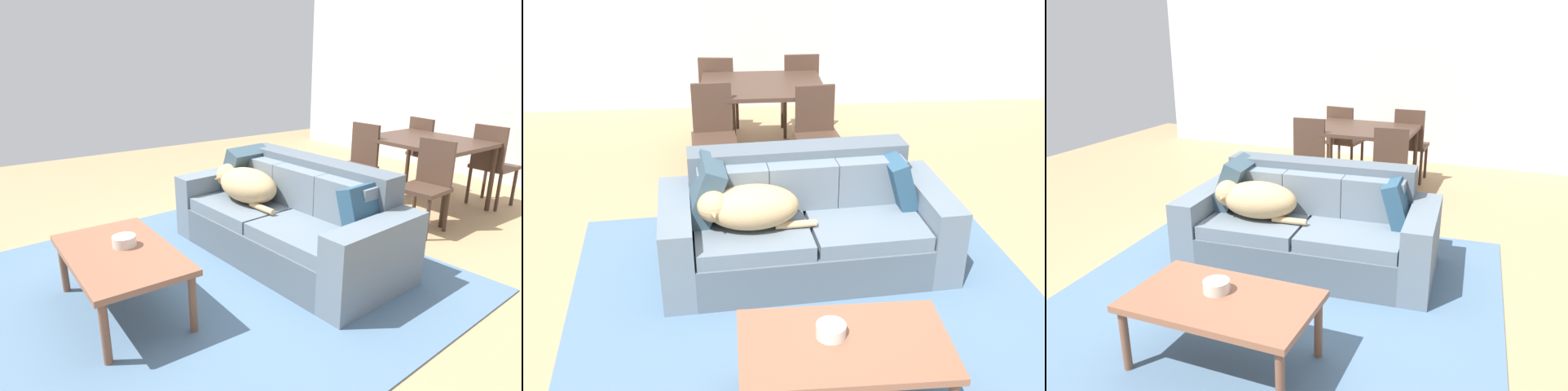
# 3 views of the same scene
# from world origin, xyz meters

# --- Properties ---
(ground_plane) EXTENTS (10.00, 10.00, 0.00)m
(ground_plane) POSITION_xyz_m (0.00, 0.00, 0.00)
(ground_plane) COLOR tan
(back_partition) EXTENTS (8.00, 0.12, 2.70)m
(back_partition) POSITION_xyz_m (0.00, 4.00, 1.35)
(back_partition) COLOR silver
(back_partition) RESTS_ON ground
(area_rug) EXTENTS (3.39, 3.59, 0.01)m
(area_rug) POSITION_xyz_m (-0.04, -0.54, 0.01)
(area_rug) COLOR slate
(area_rug) RESTS_ON ground
(couch) EXTENTS (2.08, 1.07, 0.81)m
(couch) POSITION_xyz_m (-0.05, 0.26, 0.31)
(couch) COLOR #505C66
(couch) RESTS_ON ground
(dog_on_left_cushion) EXTENTS (0.79, 0.42, 0.29)m
(dog_on_left_cushion) POSITION_xyz_m (-0.45, 0.08, 0.57)
(dog_on_left_cushion) COLOR tan
(dog_on_left_cushion) RESTS_ON couch
(throw_pillow_by_left_arm) EXTENTS (0.35, 0.46, 0.45)m
(throw_pillow_by_left_arm) POSITION_xyz_m (-0.74, 0.26, 0.61)
(throw_pillow_by_left_arm) COLOR #354D5B
(throw_pillow_by_left_arm) RESTS_ON couch
(throw_pillow_by_right_arm) EXTENTS (0.26, 0.38, 0.38)m
(throw_pillow_by_right_arm) POSITION_xyz_m (0.64, 0.37, 0.59)
(throw_pillow_by_right_arm) COLOR navy
(throw_pillow_by_right_arm) RESTS_ON couch
(coffee_table) EXTENTS (1.07, 0.63, 0.44)m
(coffee_table) POSITION_xyz_m (-0.01, -1.18, 0.39)
(coffee_table) COLOR #8C5940
(coffee_table) RESTS_ON ground
(bowl_on_coffee_table) EXTENTS (0.16, 0.16, 0.07)m
(bowl_on_coffee_table) POSITION_xyz_m (-0.07, -1.13, 0.47)
(bowl_on_coffee_table) COLOR silver
(bowl_on_coffee_table) RESTS_ON coffee_table
(dining_table) EXTENTS (1.18, 0.94, 0.75)m
(dining_table) POSITION_xyz_m (-0.23, 2.33, 0.68)
(dining_table) COLOR #463125
(dining_table) RESTS_ON ground
(dining_chair_near_left) EXTENTS (0.43, 0.43, 0.91)m
(dining_chair_near_left) POSITION_xyz_m (-0.71, 1.76, 0.50)
(dining_chair_near_left) COLOR #463125
(dining_chair_near_left) RESTS_ON ground
(dining_chair_near_right) EXTENTS (0.44, 0.44, 0.88)m
(dining_chair_near_right) POSITION_xyz_m (0.23, 1.71, 0.48)
(dining_chair_near_right) COLOR #463125
(dining_chair_near_right) RESTS_ON ground
(dining_chair_far_left) EXTENTS (0.44, 0.44, 0.89)m
(dining_chair_far_left) POSITION_xyz_m (-0.67, 2.93, 0.49)
(dining_chair_far_left) COLOR #463125
(dining_chair_far_left) RESTS_ON ground
(dining_chair_far_right) EXTENTS (0.40, 0.40, 0.92)m
(dining_chair_far_right) POSITION_xyz_m (0.20, 2.90, 0.51)
(dining_chair_far_right) COLOR #463125
(dining_chair_far_right) RESTS_ON ground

